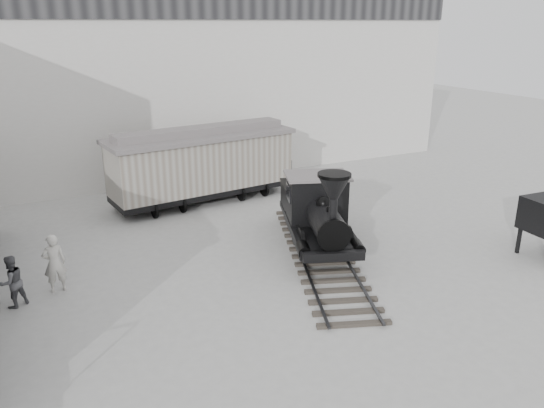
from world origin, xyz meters
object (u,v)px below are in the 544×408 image
locomotive (318,216)px  visitor_a (54,263)px  boxcar (202,163)px  visitor_b (12,282)px

locomotive → visitor_a: size_ratio=5.21×
boxcar → visitor_b: 10.62m
locomotive → boxcar: boxcar is taller
locomotive → boxcar: size_ratio=1.11×
boxcar → visitor_b: boxcar is taller
visitor_a → visitor_b: (-1.21, -0.45, -0.14)m
visitor_a → locomotive: bearing=172.2°
boxcar → visitor_b: bearing=-147.3°
visitor_a → visitor_b: 1.30m
visitor_b → boxcar: bearing=-169.3°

